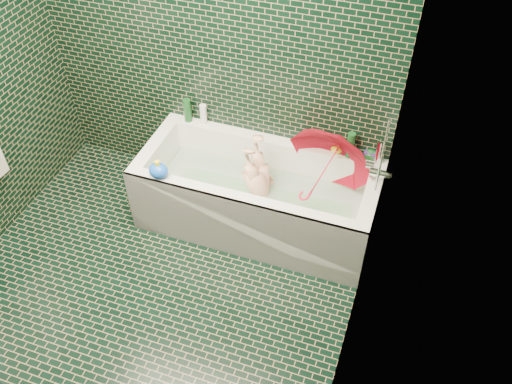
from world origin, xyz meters
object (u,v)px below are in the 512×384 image
(bathtub, at_px, (257,202))
(bath_toy, at_px, (158,170))
(child, at_px, (261,192))
(rubber_duck, at_px, (338,148))
(umbrella, at_px, (324,171))

(bathtub, height_order, bath_toy, bath_toy)
(child, bearing_deg, bath_toy, -53.86)
(child, distance_m, rubber_duck, 0.63)
(rubber_duck, bearing_deg, umbrella, -119.35)
(umbrella, distance_m, bath_toy, 1.13)
(bathtub, xyz_separation_m, rubber_duck, (0.49, 0.35, 0.38))
(child, xyz_separation_m, umbrella, (0.43, 0.08, 0.26))
(child, relative_size, bath_toy, 5.45)
(child, height_order, rubber_duck, rubber_duck)
(bathtub, bearing_deg, bath_toy, -152.87)
(bathtub, bearing_deg, umbrella, 13.04)
(rubber_duck, relative_size, bath_toy, 0.75)
(bathtub, bearing_deg, child, 43.46)
(bathtub, distance_m, umbrella, 0.58)
(umbrella, relative_size, rubber_duck, 5.15)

